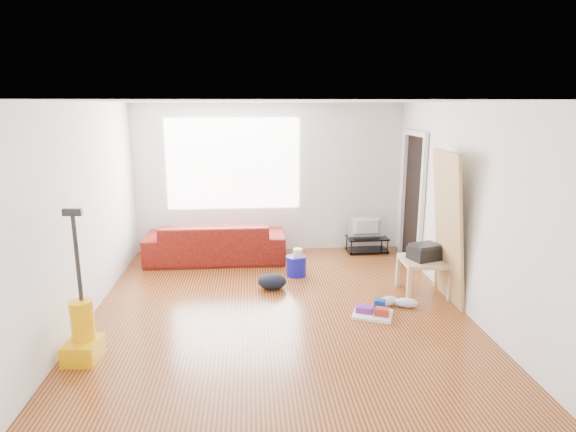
{
  "coord_description": "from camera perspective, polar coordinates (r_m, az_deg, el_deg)",
  "views": [
    {
      "loc": [
        -0.33,
        -5.55,
        2.47
      ],
      "look_at": [
        0.16,
        0.6,
        1.03
      ],
      "focal_mm": 30.0,
      "sensor_mm": 36.0,
      "label": 1
    }
  ],
  "objects": [
    {
      "name": "tv_stand",
      "position": [
        8.35,
        9.33,
        -3.29
      ],
      "size": [
        0.7,
        0.41,
        0.26
      ],
      "rotation": [
        0.0,
        0.0,
        0.03
      ],
      "color": "black",
      "rests_on": "ground"
    },
    {
      "name": "printer",
      "position": [
        6.58,
        15.94,
        -4.1
      ],
      "size": [
        0.47,
        0.41,
        0.21
      ],
      "rotation": [
        0.0,
        0.0,
        0.34
      ],
      "color": "black",
      "rests_on": "side_table"
    },
    {
      "name": "door_panel",
      "position": [
        6.61,
        17.87,
        -9.49
      ],
      "size": [
        0.24,
        0.77,
        1.93
      ],
      "primitive_type": "cube",
      "rotation": [
        0.0,
        -0.1,
        0.0
      ],
      "color": "#A17A43",
      "rests_on": "ground"
    },
    {
      "name": "tv",
      "position": [
        8.27,
        9.4,
        -1.31
      ],
      "size": [
        0.62,
        0.08,
        0.36
      ],
      "primitive_type": "imported",
      "rotation": [
        0.0,
        0.0,
        3.14
      ],
      "color": "black",
      "rests_on": "tv_stand"
    },
    {
      "name": "sneakers",
      "position": [
        6.25,
        12.78,
        -9.91
      ],
      "size": [
        0.54,
        0.28,
        0.12
      ],
      "rotation": [
        0.0,
        0.0,
        -0.1
      ],
      "color": "silver",
      "rests_on": "ground"
    },
    {
      "name": "vacuum",
      "position": [
        5.27,
        -23.18,
        -12.57
      ],
      "size": [
        0.34,
        0.39,
        1.51
      ],
      "rotation": [
        0.0,
        0.0,
        -0.08
      ],
      "color": "#F0AA06",
      "rests_on": "ground"
    },
    {
      "name": "bucket",
      "position": [
        7.18,
        0.98,
        -7.02
      ],
      "size": [
        0.36,
        0.36,
        0.29
      ],
      "primitive_type": "cylinder",
      "rotation": [
        0.0,
        0.0,
        -0.27
      ],
      "color": "#1313A3",
      "rests_on": "ground"
    },
    {
      "name": "sofa",
      "position": [
        7.92,
        -8.48,
        -5.22
      ],
      "size": [
        2.2,
        0.86,
        0.64
      ],
      "primitive_type": "imported",
      "rotation": [
        0.0,
        0.0,
        3.14
      ],
      "color": "#3E060A",
      "rests_on": "ground"
    },
    {
      "name": "side_table",
      "position": [
        6.63,
        15.84,
        -5.56
      ],
      "size": [
        0.61,
        0.61,
        0.48
      ],
      "rotation": [
        0.0,
        0.0,
        -0.05
      ],
      "color": "tan",
      "rests_on": "ground"
    },
    {
      "name": "backpack",
      "position": [
        6.68,
        -1.88,
        -8.61
      ],
      "size": [
        0.4,
        0.33,
        0.21
      ],
      "primitive_type": "ellipsoid",
      "rotation": [
        0.0,
        0.0,
        -0.04
      ],
      "color": "black",
      "rests_on": "ground"
    },
    {
      "name": "cleaning_tray",
      "position": [
        5.96,
        10.11,
        -11.08
      ],
      "size": [
        0.55,
        0.5,
        0.16
      ],
      "rotation": [
        0.0,
        0.0,
        -0.37
      ],
      "color": "white",
      "rests_on": "ground"
    },
    {
      "name": "toilet_paper",
      "position": [
        7.09,
        1.15,
        -5.51
      ],
      "size": [
        0.13,
        0.13,
        0.12
      ],
      "primitive_type": "cylinder",
      "color": "silver",
      "rests_on": "bucket"
    },
    {
      "name": "room",
      "position": [
        5.84,
        -0.56,
        1.08
      ],
      "size": [
        4.51,
        5.01,
        2.51
      ],
      "color": "#521E0D",
      "rests_on": "ground"
    }
  ]
}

